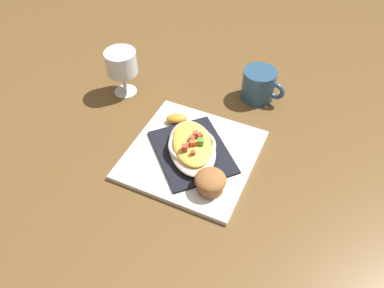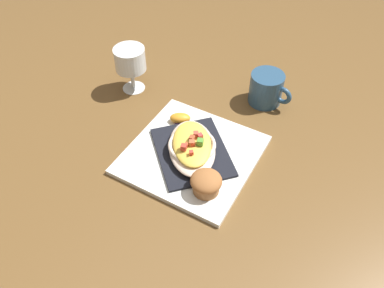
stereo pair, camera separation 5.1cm
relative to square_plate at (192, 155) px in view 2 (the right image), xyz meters
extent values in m
plane|color=brown|center=(0.00, 0.00, -0.01)|extent=(2.60, 2.60, 0.00)
cube|color=white|center=(0.00, 0.00, 0.00)|extent=(0.30, 0.30, 0.01)
cube|color=black|center=(0.00, 0.00, 0.01)|extent=(0.24, 0.25, 0.01)
ellipsoid|color=beige|center=(0.00, 0.00, 0.03)|extent=(0.20, 0.19, 0.02)
torus|color=beige|center=(0.00, 0.00, 0.03)|extent=(0.15, 0.15, 0.01)
ellipsoid|color=#F0C84A|center=(0.00, 0.00, 0.04)|extent=(0.17, 0.16, 0.02)
cube|color=#B54D2B|center=(0.00, 0.00, 0.05)|extent=(0.01, 0.01, 0.01)
cube|color=#D24B37|center=(-0.02, 0.00, 0.05)|extent=(0.02, 0.02, 0.01)
cube|color=#B9512C|center=(0.02, 0.00, 0.05)|extent=(0.01, 0.01, 0.01)
cube|color=#CD3F30|center=(0.03, 0.00, 0.05)|extent=(0.02, 0.02, 0.01)
cube|color=red|center=(0.03, 0.02, 0.05)|extent=(0.01, 0.01, 0.01)
cube|color=red|center=(0.01, 0.01, 0.05)|extent=(0.01, 0.01, 0.01)
cube|color=#CE3F3B|center=(-0.02, 0.01, 0.05)|extent=(0.01, 0.01, 0.01)
cube|color=#B95D37|center=(0.01, 0.01, 0.05)|extent=(0.02, 0.02, 0.01)
cube|color=#539633|center=(0.00, 0.02, 0.06)|extent=(0.02, 0.02, 0.01)
cylinder|color=#986237|center=(0.07, 0.08, 0.02)|extent=(0.06, 0.06, 0.02)
ellipsoid|color=#9F6234|center=(0.07, 0.08, 0.04)|extent=(0.07, 0.07, 0.03)
ellipsoid|color=#4C0F23|center=(0.07, 0.08, 0.04)|extent=(0.03, 0.03, 0.01)
ellipsoid|color=#5E1D63|center=(-0.07, -0.08, 0.01)|extent=(0.05, 0.06, 0.01)
ellipsoid|color=orange|center=(-0.07, -0.08, 0.02)|extent=(0.05, 0.06, 0.02)
cylinder|color=#2B4E6F|center=(-0.27, 0.05, 0.04)|extent=(0.09, 0.09, 0.08)
torus|color=#2B4E6F|center=(-0.27, 0.10, 0.04)|extent=(0.02, 0.05, 0.05)
cylinder|color=#4C2D14|center=(-0.27, 0.05, 0.03)|extent=(0.07, 0.07, 0.06)
cylinder|color=white|center=(-0.12, -0.27, 0.00)|extent=(0.06, 0.06, 0.00)
cylinder|color=white|center=(-0.12, -0.27, 0.03)|extent=(0.01, 0.01, 0.06)
cylinder|color=white|center=(-0.12, -0.27, 0.09)|extent=(0.08, 0.08, 0.06)
cylinder|color=silver|center=(-0.12, -0.27, 0.07)|extent=(0.07, 0.07, 0.03)
camera|label=1|loc=(0.52, 0.29, 0.67)|focal=36.17mm
camera|label=2|loc=(0.49, 0.33, 0.67)|focal=36.17mm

